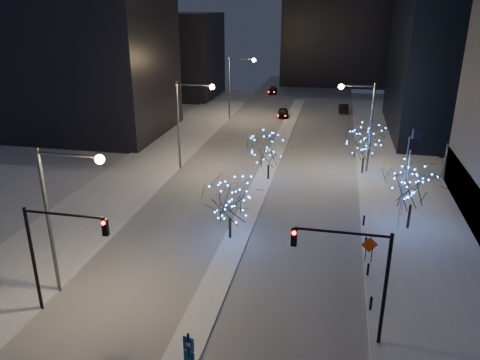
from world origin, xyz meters
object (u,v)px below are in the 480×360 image
(street_lamp_w_mid, at_px, (187,114))
(car_near, at_px, (283,113))
(holiday_tree_median_far, at_px, (269,150))
(construction_sign, at_px, (369,247))
(holiday_tree_plaza_far, at_px, (365,143))
(holiday_tree_plaza_near, at_px, (413,187))
(traffic_signal_west, at_px, (54,245))
(car_mid, at_px, (343,108))
(holiday_tree_median_near, at_px, (230,200))
(traffic_signal_east, at_px, (357,268))
(street_lamp_east, at_px, (363,116))
(wayfinding_sign, at_px, (189,355))
(street_lamp_w_near, at_px, (61,203))
(car_far, at_px, (273,91))

(street_lamp_w_mid, xyz_separation_m, car_near, (7.44, 28.10, -5.77))
(holiday_tree_median_far, height_order, construction_sign, holiday_tree_median_far)
(holiday_tree_median_far, height_order, holiday_tree_plaza_far, holiday_tree_plaza_far)
(street_lamp_w_mid, height_order, holiday_tree_plaza_near, street_lamp_w_mid)
(traffic_signal_west, distance_m, holiday_tree_plaza_far, 34.96)
(car_mid, bearing_deg, car_near, 27.28)
(holiday_tree_plaza_far, bearing_deg, holiday_tree_median_near, -121.59)
(holiday_tree_plaza_far, distance_m, construction_sign, 19.66)
(traffic_signal_west, xyz_separation_m, traffic_signal_east, (17.38, 1.00, 0.00))
(holiday_tree_median_near, bearing_deg, street_lamp_east, 60.27)
(holiday_tree_median_near, bearing_deg, traffic_signal_east, -47.97)
(street_lamp_east, bearing_deg, car_near, 114.77)
(car_near, bearing_deg, wayfinding_sign, -94.55)
(street_lamp_w_near, height_order, construction_sign, street_lamp_w_near)
(car_mid, height_order, holiday_tree_plaza_far, holiday_tree_plaza_far)
(street_lamp_east, xyz_separation_m, holiday_tree_median_far, (-9.58, -4.57, -3.06))
(street_lamp_w_mid, relative_size, holiday_tree_plaza_near, 1.73)
(street_lamp_east, height_order, car_far, street_lamp_east)
(car_near, xyz_separation_m, car_far, (-4.71, 20.78, -0.10))
(traffic_signal_west, xyz_separation_m, holiday_tree_plaza_near, (22.29, 16.28, -0.85))
(car_mid, bearing_deg, construction_sign, 88.45)
(traffic_signal_west, bearing_deg, holiday_tree_plaza_far, 57.18)
(street_lamp_w_near, height_order, car_near, street_lamp_w_near)
(street_lamp_w_mid, relative_size, traffic_signal_west, 1.43)
(street_lamp_w_mid, relative_size, holiday_tree_median_far, 1.75)
(street_lamp_w_near, bearing_deg, traffic_signal_east, -3.21)
(street_lamp_w_near, distance_m, car_near, 53.93)
(street_lamp_w_mid, bearing_deg, street_lamp_east, 8.96)
(street_lamp_w_mid, xyz_separation_m, construction_sign, (19.24, -17.18, -5.11))
(car_near, bearing_deg, holiday_tree_median_near, -95.72)
(car_mid, relative_size, holiday_tree_plaza_near, 0.76)
(holiday_tree_median_far, bearing_deg, car_mid, 77.62)
(traffic_signal_west, distance_m, car_far, 76.04)
(traffic_signal_east, distance_m, wayfinding_sign, 9.81)
(holiday_tree_plaza_far, bearing_deg, holiday_tree_plaza_near, -75.64)
(car_mid, bearing_deg, holiday_tree_plaza_near, 93.28)
(street_lamp_w_near, relative_size, wayfinding_sign, 3.08)
(street_lamp_east, height_order, traffic_signal_west, street_lamp_east)
(holiday_tree_plaza_far, relative_size, wayfinding_sign, 1.66)
(holiday_tree_plaza_far, bearing_deg, traffic_signal_west, -122.82)
(street_lamp_east, relative_size, holiday_tree_median_near, 1.93)
(car_mid, bearing_deg, car_far, -49.48)
(traffic_signal_east, relative_size, holiday_tree_median_near, 1.35)
(car_near, relative_size, holiday_tree_median_near, 0.83)
(holiday_tree_plaza_near, height_order, holiday_tree_plaza_far, holiday_tree_plaza_near)
(street_lamp_w_near, xyz_separation_m, street_lamp_east, (19.02, 28.00, -0.05))
(construction_sign, bearing_deg, street_lamp_w_mid, 125.91)
(traffic_signal_west, relative_size, holiday_tree_plaza_near, 1.21)
(traffic_signal_west, bearing_deg, holiday_tree_plaza_near, 36.15)
(traffic_signal_east, bearing_deg, construction_sign, 81.24)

